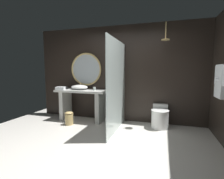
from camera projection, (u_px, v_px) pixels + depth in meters
The scene contains 13 objects.
ground_plane at pixel (90, 149), 2.98m from camera, with size 5.76×5.76×0.00m, color silver.
back_wall_panel at pixel (118, 74), 4.63m from camera, with size 4.80×0.10×2.60m, color black.
vanity_counter at pixel (82, 101), 4.65m from camera, with size 1.45×0.58×0.86m.
vessel_sink at pixel (80, 87), 4.67m from camera, with size 0.47×0.39×0.16m.
tumbler_cup at pixel (94, 89), 4.46m from camera, with size 0.07×0.07×0.09m, color silver.
tissue_box at pixel (65, 88), 4.78m from camera, with size 0.13×0.14×0.07m, color black.
round_wall_mirror at pixel (86, 69), 4.81m from camera, with size 0.95×0.05×0.95m.
shower_glass_panel at pixel (117, 86), 3.83m from camera, with size 0.02×1.54×2.08m, color silver.
rain_shower_head at pixel (165, 37), 3.82m from camera, with size 0.19×0.19×0.41m.
hanging_bathrobe at pixel (222, 80), 2.98m from camera, with size 0.20×0.55×0.67m.
toilet at pixel (160, 117), 4.11m from camera, with size 0.43×0.63×0.55m.
waste_bin at pixel (69, 118), 4.30m from camera, with size 0.21×0.21×0.34m.
folded_hand_towel at pixel (60, 88), 4.60m from camera, with size 0.23×0.18×0.08m, color white.
Camera 1 is at (1.20, -2.60, 1.40)m, focal length 26.68 mm.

